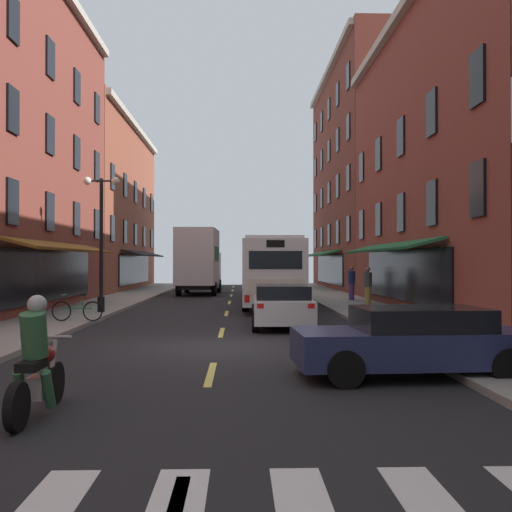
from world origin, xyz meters
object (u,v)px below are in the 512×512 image
sedan_near (413,341)px  pedestrian_mid (352,283)px  box_truck (199,262)px  street_lamp_twin (101,237)px  sedan_mid (282,305)px  bicycle_near (77,310)px  pedestrian_far (368,286)px  motorcycle_rider (37,365)px  sedan_far (206,280)px  transit_bus (271,271)px

sedan_near → pedestrian_mid: pedestrian_mid is taller
box_truck → street_lamp_twin: bearing=-100.9°
sedan_mid → pedestrian_mid: bearing=68.5°
box_truck → sedan_near: box_truck is taller
box_truck → bicycle_near: size_ratio=4.12×
pedestrian_far → motorcycle_rider: bearing=165.3°
sedan_near → sedan_mid: (-1.81, 8.33, 0.04)m
sedan_far → motorcycle_rider: (-0.00, -40.02, 0.04)m
sedan_mid → street_lamp_twin: (-6.85, 4.33, 2.39)m
motorcycle_rider → pedestrian_mid: bearing=68.9°
transit_bus → motorcycle_rider: (-4.24, -20.24, -0.96)m
sedan_mid → motorcycle_rider: (-4.12, -10.94, 0.01)m
motorcycle_rider → pedestrian_mid: 23.72m
sedan_mid → pedestrian_far: bearing=59.1°
sedan_near → sedan_far: sedan_far is taller
pedestrian_far → street_lamp_twin: size_ratio=0.33×
sedan_far → motorcycle_rider: size_ratio=2.26×
sedan_near → transit_bus: bearing=95.5°
box_truck → pedestrian_far: 14.48m
sedan_near → sedan_mid: bearing=102.2°
sedan_near → motorcycle_rider: motorcycle_rider is taller
sedan_near → bicycle_near: sedan_near is taller
motorcycle_rider → pedestrian_far: size_ratio=1.18×
pedestrian_mid → sedan_mid: bearing=26.3°
motorcycle_rider → bicycle_near: size_ratio=1.21×
transit_bus → motorcycle_rider: size_ratio=5.57×
transit_bus → box_truck: bearing=112.8°
sedan_far → box_truck: bearing=-89.4°
sedan_far → motorcycle_rider: motorcycle_rider is taller
box_truck → pedestrian_mid: (8.41, -7.90, -1.08)m
transit_bus → pedestrian_mid: transit_bus is taller
sedan_mid → pedestrian_far: 8.59m
motorcycle_rider → box_truck: bearing=89.8°
sedan_far → pedestrian_far: 23.34m
bicycle_near → street_lamp_twin: 4.46m
sedan_mid → motorcycle_rider: size_ratio=2.08×
transit_bus → sedan_mid: bearing=-90.7°
motorcycle_rider → pedestrian_mid: (8.52, 22.13, 0.34)m
box_truck → street_lamp_twin: size_ratio=1.32×
box_truck → sedan_near: 28.07m
box_truck → sedan_mid: box_truck is taller
transit_bus → street_lamp_twin: street_lamp_twin is taller
box_truck → pedestrian_mid: 11.59m
box_truck → sedan_mid: (4.01, -19.09, -1.42)m
motorcycle_rider → bicycle_near: motorcycle_rider is taller
pedestrian_far → street_lamp_twin: (-11.26, -3.03, 2.05)m
sedan_near → street_lamp_twin: size_ratio=0.81×
sedan_mid → sedan_near: bearing=-77.8°
box_truck → pedestrian_far: bearing=-54.3°
pedestrian_far → sedan_far: bearing=31.7°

